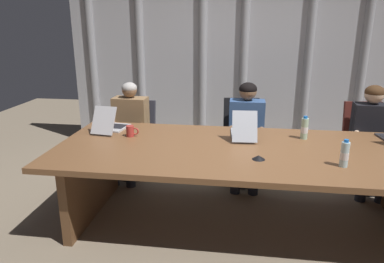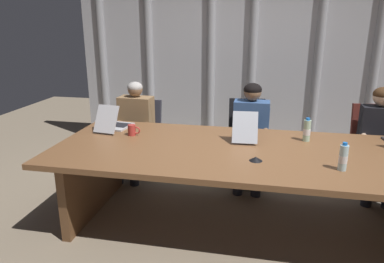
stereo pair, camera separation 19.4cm
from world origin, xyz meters
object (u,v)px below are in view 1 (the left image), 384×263
person_left_mid (246,128)px  office_chair_center (364,156)px  laptop_left_end (111,125)px  water_bottle_primary (345,154)px  person_center (371,133)px  water_bottle_secondary (304,129)px  office_chair_left_end (136,146)px  conference_mic_left_side (259,157)px  office_chair_left_mid (241,150)px  laptop_left_mid (243,131)px  person_left_end (129,125)px  coffee_mug_near (131,131)px

person_left_mid → office_chair_center: bearing=96.4°
laptop_left_end → water_bottle_primary: 2.27m
person_left_mid → person_center: bearing=89.9°
person_left_mid → water_bottle_secondary: bearing=44.5°
office_chair_center → person_center: (-0.01, -0.16, 0.33)m
person_center → water_bottle_secondary: size_ratio=5.25×
office_chair_left_end → person_center: person_center is taller
water_bottle_secondary → office_chair_left_end: bearing=159.9°
laptop_left_end → office_chair_center: laptop_left_end is taller
laptop_left_end → person_left_mid: 1.52m
person_left_mid → person_center: person_center is taller
person_left_mid → conference_mic_left_side: 1.18m
laptop_left_end → conference_mic_left_side: size_ratio=4.34×
office_chair_left_mid → office_chair_center: 1.42m
person_center → water_bottle_secondary: person_center is taller
office_chair_center → water_bottle_primary: 1.60m
laptop_left_mid → person_center: size_ratio=0.42×
laptop_left_end → person_left_end: (0.01, 0.54, -0.16)m
person_left_end → person_left_mid: person_left_mid is taller
office_chair_left_end → person_left_mid: person_left_mid is taller
person_center → laptop_left_mid: bearing=-65.3°
water_bottle_secondary → person_center: bearing=34.4°
coffee_mug_near → office_chair_left_end: bearing=104.9°
person_left_mid → water_bottle_primary: person_left_mid is taller
person_left_end → coffee_mug_near: bearing=22.0°
office_chair_left_end → office_chair_left_mid: bearing=93.1°
person_center → conference_mic_left_side: 1.73m
office_chair_left_mid → person_left_mid: 0.36m
laptop_left_end → water_bottle_secondary: bearing=-82.6°
office_chair_left_end → person_center: bearing=89.7°
office_chair_center → conference_mic_left_side: (-1.28, -1.33, 0.42)m
office_chair_center → person_center: 0.36m
laptop_left_end → water_bottle_primary: size_ratio=2.13×
laptop_left_end → water_bottle_primary: (2.16, -0.69, 0.05)m
office_chair_left_end → office_chair_left_mid: office_chair_left_mid is taller
water_bottle_primary → conference_mic_left_side: size_ratio=2.04×
office_chair_center → water_bottle_primary: bearing=-30.6°
office_chair_center → person_left_mid: size_ratio=0.80×
laptop_left_mid → office_chair_center: size_ratio=0.52×
laptop_left_mid → office_chair_left_end: size_ratio=0.55×
person_center → office_chair_left_mid: bearing=-93.7°
person_left_mid → conference_mic_left_side: person_left_mid is taller
water_bottle_primary → coffee_mug_near: water_bottle_primary is taller
water_bottle_secondary → coffee_mug_near: (-1.69, -0.16, -0.05)m
office_chair_left_end → conference_mic_left_side: 2.02m
laptop_left_end → office_chair_center: (2.78, 0.70, -0.46)m
office_chair_center → person_left_mid: bearing=-90.1°
person_center → coffee_mug_near: 2.61m
office_chair_left_mid → office_chair_left_end: bearing=-95.9°
conference_mic_left_side → office_chair_left_end: bearing=138.0°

